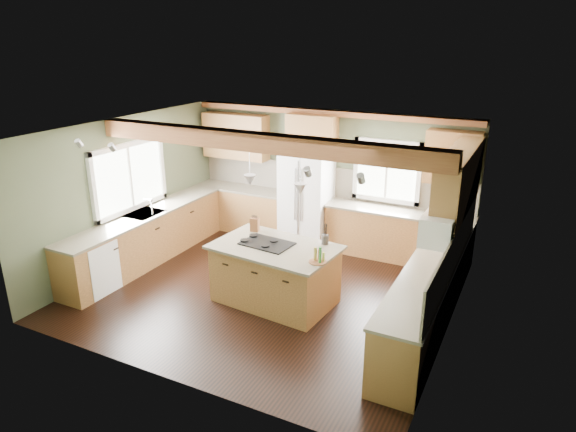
% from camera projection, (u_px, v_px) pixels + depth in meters
% --- Properties ---
extents(floor, '(5.60, 5.60, 0.00)m').
position_uv_depth(floor, '(268.00, 291.00, 8.28)').
color(floor, black).
rests_on(floor, ground).
extents(ceiling, '(5.60, 5.60, 0.00)m').
position_uv_depth(ceiling, '(266.00, 130.00, 7.41)').
color(ceiling, silver).
rests_on(ceiling, wall_back).
extents(wall_back, '(5.60, 0.00, 5.60)m').
position_uv_depth(wall_back, '(329.00, 177.00, 9.95)').
color(wall_back, '#4A543B').
rests_on(wall_back, ground).
extents(wall_left, '(0.00, 5.00, 5.00)m').
position_uv_depth(wall_left, '(128.00, 191.00, 9.02)').
color(wall_left, '#4A543B').
rests_on(wall_left, ground).
extents(wall_right, '(0.00, 5.00, 5.00)m').
position_uv_depth(wall_right, '(455.00, 247.00, 6.66)').
color(wall_right, '#4A543B').
rests_on(wall_right, ground).
extents(ceiling_beam, '(5.55, 0.26, 0.26)m').
position_uv_depth(ceiling_beam, '(258.00, 142.00, 7.26)').
color(ceiling_beam, brown).
rests_on(ceiling_beam, ceiling).
extents(soffit_trim, '(5.55, 0.20, 0.10)m').
position_uv_depth(soffit_trim, '(329.00, 113.00, 9.45)').
color(soffit_trim, brown).
rests_on(soffit_trim, ceiling).
extents(backsplash_back, '(5.58, 0.03, 0.58)m').
position_uv_depth(backsplash_back, '(328.00, 181.00, 9.97)').
color(backsplash_back, brown).
rests_on(backsplash_back, wall_back).
extents(backsplash_right, '(0.03, 3.70, 0.58)m').
position_uv_depth(backsplash_right, '(454.00, 252.00, 6.74)').
color(backsplash_right, brown).
rests_on(backsplash_right, wall_right).
extents(base_cab_back_left, '(2.02, 0.60, 0.88)m').
position_uv_depth(base_cab_back_left, '(243.00, 210.00, 10.74)').
color(base_cab_back_left, brown).
rests_on(base_cab_back_left, floor).
extents(counter_back_left, '(2.06, 0.64, 0.04)m').
position_uv_depth(counter_back_left, '(242.00, 189.00, 10.59)').
color(counter_back_left, '#494335').
rests_on(counter_back_left, base_cab_back_left).
extents(base_cab_back_right, '(2.62, 0.60, 0.88)m').
position_uv_depth(base_cab_back_right, '(397.00, 236.00, 9.36)').
color(base_cab_back_right, brown).
rests_on(base_cab_back_right, floor).
extents(counter_back_right, '(2.66, 0.64, 0.04)m').
position_uv_depth(counter_back_right, '(399.00, 212.00, 9.20)').
color(counter_back_right, '#494335').
rests_on(counter_back_right, base_cab_back_right).
extents(base_cab_left, '(0.60, 3.70, 0.88)m').
position_uv_depth(base_cab_left, '(147.00, 238.00, 9.23)').
color(base_cab_left, brown).
rests_on(base_cab_left, floor).
extents(counter_left, '(0.64, 3.74, 0.04)m').
position_uv_depth(counter_left, '(145.00, 214.00, 9.07)').
color(counter_left, '#494335').
rests_on(counter_left, base_cab_left).
extents(base_cab_right, '(0.60, 3.70, 0.88)m').
position_uv_depth(base_cab_right, '(427.00, 299.00, 7.12)').
color(base_cab_right, brown).
rests_on(base_cab_right, floor).
extents(counter_right, '(0.64, 3.74, 0.04)m').
position_uv_depth(counter_right, '(430.00, 269.00, 6.97)').
color(counter_right, '#494335').
rests_on(counter_right, base_cab_right).
extents(upper_cab_back_left, '(1.40, 0.35, 0.90)m').
position_uv_depth(upper_cab_back_left, '(236.00, 136.00, 10.42)').
color(upper_cab_back_left, brown).
rests_on(upper_cab_back_left, wall_back).
extents(upper_cab_over_fridge, '(0.96, 0.35, 0.70)m').
position_uv_depth(upper_cab_over_fridge, '(312.00, 133.00, 9.64)').
color(upper_cab_over_fridge, brown).
rests_on(upper_cab_over_fridge, wall_back).
extents(upper_cab_right, '(0.35, 2.20, 0.90)m').
position_uv_depth(upper_cab_right, '(459.00, 181.00, 7.28)').
color(upper_cab_right, brown).
rests_on(upper_cab_right, wall_right).
extents(upper_cab_back_corner, '(0.90, 0.35, 0.90)m').
position_uv_depth(upper_cab_back_corner, '(453.00, 158.00, 8.61)').
color(upper_cab_back_corner, brown).
rests_on(upper_cab_back_corner, wall_back).
extents(window_left, '(0.04, 1.60, 1.05)m').
position_uv_depth(window_left, '(129.00, 177.00, 8.97)').
color(window_left, white).
rests_on(window_left, wall_left).
extents(window_back, '(1.10, 0.04, 1.00)m').
position_uv_depth(window_back, '(387.00, 171.00, 9.36)').
color(window_back, white).
rests_on(window_back, wall_back).
extents(sink, '(0.50, 0.65, 0.03)m').
position_uv_depth(sink, '(145.00, 214.00, 9.07)').
color(sink, '#262628').
rests_on(sink, counter_left).
extents(faucet, '(0.02, 0.02, 0.28)m').
position_uv_depth(faucet, '(152.00, 208.00, 8.95)').
color(faucet, '#B2B2B7').
rests_on(faucet, sink).
extents(dishwasher, '(0.60, 0.60, 0.84)m').
position_uv_depth(dishwasher, '(92.00, 267.00, 8.13)').
color(dishwasher, white).
rests_on(dishwasher, floor).
extents(oven, '(0.60, 0.72, 0.84)m').
position_uv_depth(oven, '(402.00, 348.00, 6.03)').
color(oven, white).
rests_on(oven, floor).
extents(microwave, '(0.40, 0.70, 0.38)m').
position_uv_depth(microwave, '(439.00, 228.00, 6.63)').
color(microwave, white).
rests_on(microwave, wall_right).
extents(pendant_left, '(0.18, 0.18, 0.16)m').
position_uv_depth(pendant_left, '(250.00, 180.00, 7.56)').
color(pendant_left, '#B2B2B7').
rests_on(pendant_left, ceiling).
extents(pendant_right, '(0.18, 0.18, 0.16)m').
position_uv_depth(pendant_right, '(300.00, 189.00, 7.13)').
color(pendant_right, '#B2B2B7').
rests_on(pendant_right, ceiling).
extents(refrigerator, '(0.90, 0.74, 1.80)m').
position_uv_depth(refrigerator, '(306.00, 199.00, 9.89)').
color(refrigerator, white).
rests_on(refrigerator, floor).
extents(island, '(1.82, 1.22, 0.88)m').
position_uv_depth(island, '(275.00, 275.00, 7.83)').
color(island, brown).
rests_on(island, floor).
extents(island_top, '(1.95, 1.34, 0.04)m').
position_uv_depth(island_top, '(275.00, 247.00, 7.67)').
color(island_top, '#494335').
rests_on(island_top, island).
extents(cooktop, '(0.79, 0.57, 0.02)m').
position_uv_depth(cooktop, '(267.00, 243.00, 7.73)').
color(cooktop, black).
rests_on(cooktop, island_top).
extents(knife_block, '(0.15, 0.12, 0.22)m').
position_uv_depth(knife_block, '(255.00, 225.00, 8.22)').
color(knife_block, brown).
rests_on(knife_block, island_top).
extents(utensil_crock, '(0.13, 0.13, 0.15)m').
position_uv_depth(utensil_crock, '(325.00, 239.00, 7.72)').
color(utensil_crock, '#453D37').
rests_on(utensil_crock, island_top).
extents(bottle_tray, '(0.26, 0.26, 0.23)m').
position_uv_depth(bottle_tray, '(318.00, 255.00, 7.08)').
color(bottle_tray, brown).
rests_on(bottle_tray, island_top).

